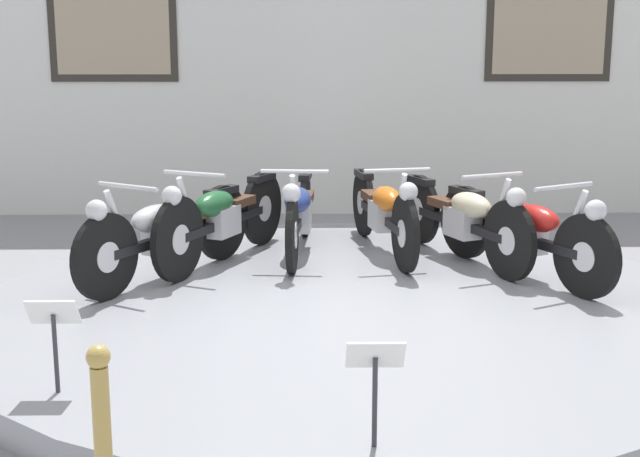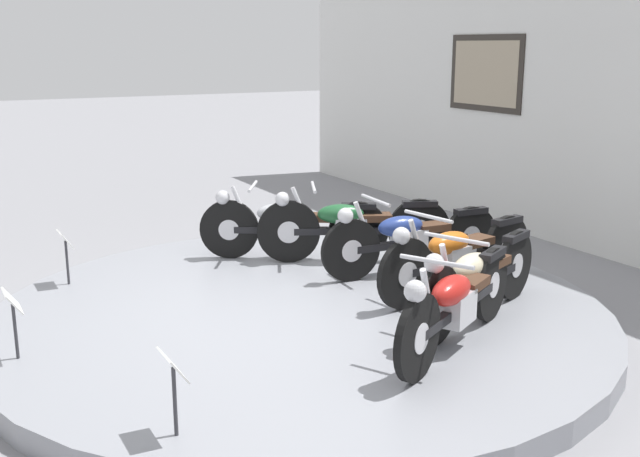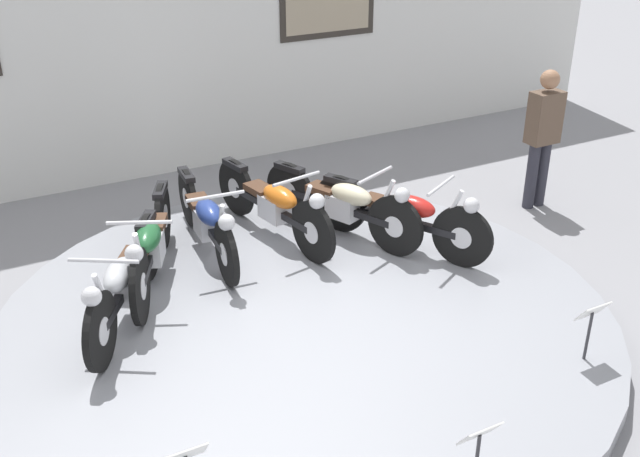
% 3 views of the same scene
% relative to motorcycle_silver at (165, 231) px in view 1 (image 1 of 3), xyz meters
% --- Properties ---
extents(ground_plane, '(60.00, 60.00, 0.00)m').
position_rel_motorcycle_silver_xyz_m(ground_plane, '(1.37, -0.58, -0.56)').
color(ground_plane, gray).
extents(display_platform, '(5.26, 5.26, 0.18)m').
position_rel_motorcycle_silver_xyz_m(display_platform, '(1.37, -0.58, -0.47)').
color(display_platform, gray).
rests_on(display_platform, ground_plane).
extents(back_wall, '(14.00, 0.22, 3.64)m').
position_rel_motorcycle_silver_xyz_m(back_wall, '(1.37, 3.54, 1.26)').
color(back_wall, silver).
rests_on(back_wall, ground_plane).
extents(motorcycle_silver, '(1.08, 1.70, 0.79)m').
position_rel_motorcycle_silver_xyz_m(motorcycle_silver, '(0.00, 0.00, 0.00)').
color(motorcycle_silver, black).
rests_on(motorcycle_silver, display_platform).
extents(motorcycle_green, '(0.90, 1.83, 0.80)m').
position_rel_motorcycle_silver_xyz_m(motorcycle_green, '(0.38, 0.51, 0.01)').
color(motorcycle_green, black).
rests_on(motorcycle_green, display_platform).
extents(motorcycle_blue, '(0.54, 1.95, 0.78)m').
position_rel_motorcycle_silver_xyz_m(motorcycle_blue, '(1.01, 0.80, -0.01)').
color(motorcycle_blue, black).
rests_on(motorcycle_blue, display_platform).
extents(motorcycle_orange, '(0.54, 1.95, 0.78)m').
position_rel_motorcycle_silver_xyz_m(motorcycle_orange, '(1.73, 0.80, -0.00)').
color(motorcycle_orange, black).
rests_on(motorcycle_orange, display_platform).
extents(motorcycle_cream, '(0.82, 1.83, 0.78)m').
position_rel_motorcycle_silver_xyz_m(motorcycle_cream, '(2.35, 0.51, -0.00)').
color(motorcycle_cream, black).
rests_on(motorcycle_cream, display_platform).
extents(motorcycle_red, '(0.97, 1.75, 0.78)m').
position_rel_motorcycle_silver_xyz_m(motorcycle_red, '(2.73, -0.00, -0.01)').
color(motorcycle_red, black).
rests_on(motorcycle_red, display_platform).
extents(info_placard_front_left, '(0.26, 0.11, 0.51)m').
position_rel_motorcycle_silver_xyz_m(info_placard_front_left, '(-0.23, -2.20, -0.01)').
color(info_placard_front_left, '#333338').
rests_on(info_placard_front_left, display_platform).
extents(info_placard_front_centre, '(0.26, 0.11, 0.51)m').
position_rel_motorcycle_silver_xyz_m(info_placard_front_centre, '(1.37, -2.86, -0.01)').
color(info_placard_front_centre, '#333338').
rests_on(info_placard_front_centre, display_platform).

